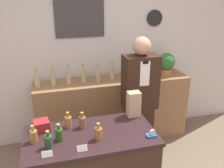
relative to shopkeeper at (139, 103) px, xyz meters
The scene contains 24 objects.
back_wall 1.06m from the shopkeeper, 115.83° to the left, with size 5.20×0.09×2.70m.
back_shelf 0.68m from the shopkeeper, 109.95° to the left, with size 2.26×0.46×0.99m.
shopkeeper is the anchor object (origin of this frame).
potted_plant 0.90m from the shopkeeper, 40.92° to the left, with size 0.26×0.26×0.34m.
paper_bag 0.53m from the shopkeeper, 119.58° to the right, with size 0.14×0.11×0.28m.
tape_dispenser 0.89m from the shopkeeper, 104.17° to the right, with size 0.09×0.06×0.07m.
price_card_left 1.49m from the shopkeeper, 142.29° to the right, with size 0.09×0.02×0.06m.
price_card_right 1.27m from the shopkeeper, 134.17° to the right, with size 0.09×0.02×0.06m.
gift_box 1.31m from the shopkeeper, 159.22° to the right, with size 0.17×0.16×0.10m.
counter_bottle_0 1.45m from the shopkeeper, 153.02° to the right, with size 0.07×0.07×0.17m.
counter_bottle_1 1.40m from the shopkeeper, 146.08° to the right, with size 0.07×0.07×0.17m.
counter_bottle_2 1.27m from the shopkeeper, 147.01° to the right, with size 0.07×0.07×0.17m.
counter_bottle_3 1.08m from the shopkeeper, 153.25° to the right, with size 0.07×0.07×0.17m.
counter_bottle_4 0.98m from the shopkeeper, 147.42° to the right, with size 0.07×0.07×0.17m.
counter_bottle_5 1.06m from the shopkeeper, 132.67° to the right, with size 0.07×0.07×0.17m.
shelf_bottle_0 1.38m from the shopkeeper, 156.35° to the left, with size 0.07×0.07×0.27m.
shelf_bottle_1 1.20m from the shopkeeper, 152.25° to the left, with size 0.07×0.07×0.27m.
shelf_bottle_2 1.02m from the shopkeeper, 146.67° to the left, with size 0.07×0.07×0.27m.
shelf_bottle_3 0.88m from the shopkeeper, 137.94° to the left, with size 0.07×0.07×0.27m.
shelf_bottle_4 0.72m from the shopkeeper, 128.26° to the left, with size 0.07×0.07×0.27m.
shelf_bottle_5 0.64m from the shopkeeper, 110.54° to the left, with size 0.07×0.07×0.27m.
shelf_bottle_6 0.60m from the shopkeeper, 90.21° to the left, with size 0.07×0.07×0.27m.
shelf_bottle_7 0.63m from the shopkeeper, 69.35° to the left, with size 0.07×0.07×0.27m.
shelf_bottle_8 0.73m from the shopkeeper, 53.35° to the left, with size 0.07×0.07×0.27m.
Camera 1 is at (-0.71, -1.54, 2.24)m, focal length 40.00 mm.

